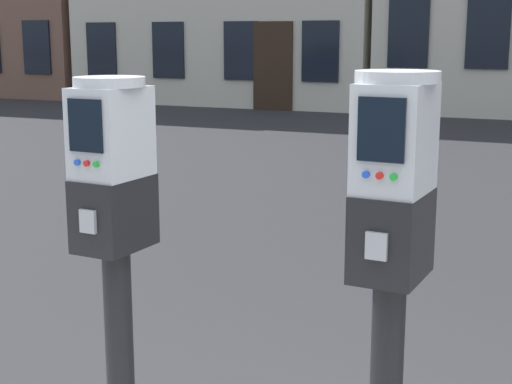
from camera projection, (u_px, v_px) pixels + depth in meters
The scene contains 2 objects.
parking_meter_near_kerb at pixel (115, 228), 2.37m from camera, with size 0.23×0.26×1.50m.
parking_meter_twin_adjacent at pixel (391, 253), 2.01m from camera, with size 0.23×0.26×1.54m.
Camera 1 is at (0.74, -2.07, 1.76)m, focal length 53.47 mm.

